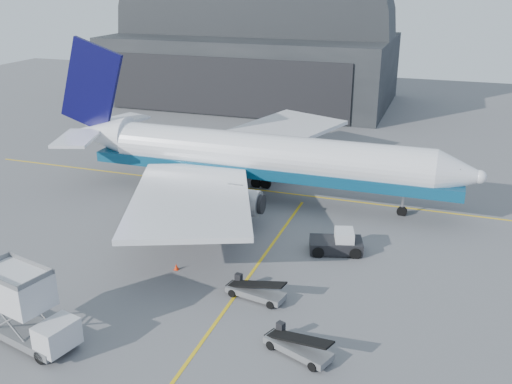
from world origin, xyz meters
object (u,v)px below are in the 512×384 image
at_px(airliner, 252,156).
at_px(pushback_tug, 338,243).
at_px(belt_loader_b, 297,346).
at_px(catering_truck, 25,308).
at_px(belt_loader_a, 255,291).

distance_m(airliner, pushback_tug, 15.41).
bearing_deg(airliner, belt_loader_b, -64.57).
relative_size(catering_truck, belt_loader_a, 1.54).
bearing_deg(belt_loader_b, catering_truck, -144.26).
xyz_separation_m(airliner, belt_loader_b, (11.70, -24.61, -3.96)).
distance_m(airliner, belt_loader_a, 20.84).
bearing_deg(pushback_tug, belt_loader_b, -103.59).
bearing_deg(belt_loader_b, pushback_tug, 113.25).
bearing_deg(belt_loader_a, pushback_tug, 76.43).
bearing_deg(catering_truck, airliner, 93.51).
height_order(catering_truck, belt_loader_b, catering_truck).
xyz_separation_m(catering_truck, pushback_tug, (16.31, 19.03, -1.65)).
xyz_separation_m(belt_loader_a, belt_loader_b, (4.66, -5.41, 0.01)).
bearing_deg(pushback_tug, catering_truck, -146.00).
distance_m(belt_loader_a, belt_loader_b, 7.14).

